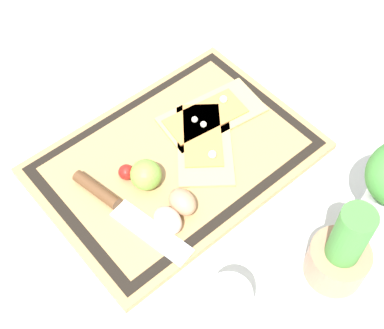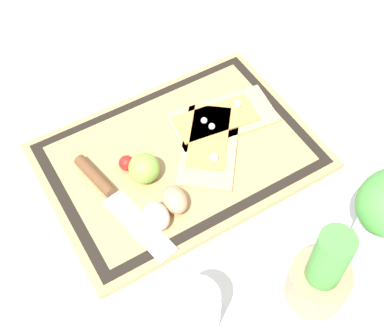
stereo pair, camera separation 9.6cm
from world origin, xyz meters
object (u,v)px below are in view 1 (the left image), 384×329
cherry_tomato_red (126,172)px  cherry_tomato_yellow (140,168)px  pizza_slice_far (204,142)px  egg_pink (168,220)px  knife (112,201)px  egg_brown (182,202)px  sauce_jar (227,307)px  lime (146,175)px  herb_pot (341,254)px  pizza_slice_near (211,115)px

cherry_tomato_red → cherry_tomato_yellow: 0.03m
pizza_slice_far → egg_pink: 0.19m
knife → egg_brown: size_ratio=4.68×
egg_brown → egg_pink: 0.04m
sauce_jar → lime: bearing=-101.2°
pizza_slice_far → sauce_jar: bearing=54.5°
knife → cherry_tomato_yellow: (-0.08, -0.02, 0.00)m
pizza_slice_far → herb_pot: 0.33m
knife → cherry_tomato_yellow: cherry_tomato_yellow is taller
egg_pink → herb_pot: bearing=124.3°
egg_pink → lime: bearing=-105.7°
knife → cherry_tomato_yellow: size_ratio=9.93×
pizza_slice_near → knife: (0.27, 0.04, 0.00)m
cherry_tomato_yellow → herb_pot: (-0.13, 0.36, 0.03)m
sauce_jar → herb_pot: bearing=162.6°
pizza_slice_near → egg_pink: 0.26m
pizza_slice_far → egg_brown: bearing=33.5°
egg_pink → lime: 0.10m
egg_pink → lime: lime is taller
herb_pot → pizza_slice_near: bearing=-99.1°
egg_brown → sauce_jar: 0.20m
herb_pot → sauce_jar: bearing=-17.4°
cherry_tomato_red → herb_pot: (-0.15, 0.37, 0.03)m
pizza_slice_near → lime: bearing=12.7°
lime → sauce_jar: size_ratio=0.60×
pizza_slice_far → herb_pot: size_ratio=1.19×
pizza_slice_far → egg_pink: (0.17, 0.09, 0.02)m
knife → sauce_jar: bearing=94.1°
pizza_slice_near → knife: size_ratio=0.84×
egg_brown → herb_pot: herb_pot is taller
pizza_slice_near → lime: 0.20m
cherry_tomato_red → pizza_slice_near: bearing=-177.9°
herb_pot → sauce_jar: (0.19, -0.06, -0.02)m
cherry_tomato_yellow → herb_pot: size_ratio=0.14×
pizza_slice_far → egg_pink: bearing=29.5°
knife → lime: bearing=174.9°
cherry_tomato_yellow → herb_pot: bearing=109.6°
knife → pizza_slice_near: bearing=-172.1°
herb_pot → knife: bearing=-58.3°
lime → sauce_jar: (0.05, 0.27, -0.01)m
herb_pot → sauce_jar: herb_pot is taller
pizza_slice_near → herb_pot: herb_pot is taller
knife → sauce_jar: sauce_jar is taller
pizza_slice_near → cherry_tomato_red: bearing=2.1°
cherry_tomato_red → herb_pot: 0.40m
egg_pink → egg_brown: bearing=-164.3°
knife → lime: lime is taller
cherry_tomato_red → cherry_tomato_yellow: size_ratio=1.11×
knife → pizza_slice_far: bearing=178.3°
egg_brown → lime: (0.02, -0.08, 0.01)m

